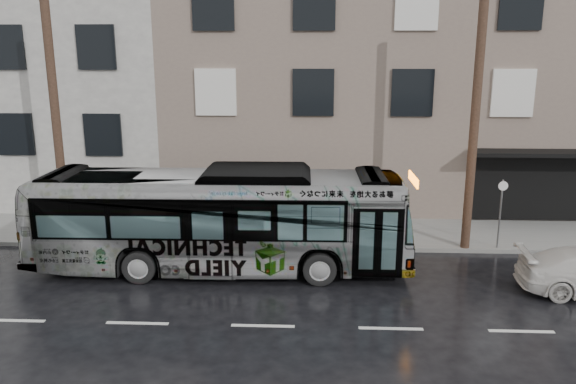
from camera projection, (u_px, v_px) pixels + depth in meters
The scene contains 7 objects.
ground at pixel (270, 286), 16.53m from camera, with size 120.00×120.00×0.00m, color black.
sidewalk at pixel (280, 232), 21.26m from camera, with size 90.00×3.60×0.15m, color gray.
building_taupe at pixel (391, 78), 27.31m from camera, with size 20.00×12.00×11.00m, color gray.
utility_pole_front at pixel (475, 117), 18.33m from camera, with size 0.30×0.30×9.00m, color #4E3527.
utility_pole_rear at pixel (55, 115), 18.94m from camera, with size 0.30×0.30×9.00m, color #4E3527.
sign_post at pixel (500, 214), 19.07m from camera, with size 0.06×0.06×2.40m, color slate.
bus at pixel (220, 220), 17.46m from camera, with size 2.74×11.72×3.27m, color #B2B2B2.
Camera 1 is at (1.21, -15.34, 6.66)m, focal length 35.00 mm.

